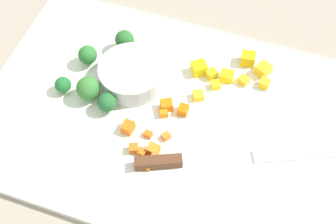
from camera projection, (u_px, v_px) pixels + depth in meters
The scene contains 29 objects.
ground_plane at pixel (168, 120), 0.67m from camera, with size 4.00×4.00×0.00m, color #9E9281.
cutting_board at pixel (168, 118), 0.66m from camera, with size 0.55×0.37×0.01m, color white.
prep_bowl at pixel (131, 74), 0.68m from camera, with size 0.10×0.10×0.03m, color #B5BFC6.
chef_knife at pixel (228, 158), 0.62m from camera, with size 0.34×0.16×0.02m.
carrot_dice_0 at pixel (183, 110), 0.66m from camera, with size 0.02×0.01×0.01m, color orange.
carrot_dice_1 at pixel (166, 136), 0.64m from camera, with size 0.01×0.01×0.01m, color orange.
carrot_dice_2 at pixel (149, 167), 0.61m from camera, with size 0.01×0.01×0.01m, color orange.
carrot_dice_3 at pixel (128, 127), 0.64m from camera, with size 0.02×0.02×0.01m, color orange.
carrot_dice_4 at pixel (142, 152), 0.62m from camera, with size 0.01×0.01×0.01m, color orange.
carrot_dice_5 at pixel (148, 134), 0.64m from camera, with size 0.01×0.01×0.01m, color orange.
carrot_dice_6 at pixel (163, 115), 0.65m from camera, with size 0.01×0.01×0.01m, color orange.
carrot_dice_7 at pixel (166, 105), 0.66m from camera, with size 0.02×0.02×0.01m, color orange.
carrot_dice_8 at pixel (155, 160), 0.61m from camera, with size 0.01×0.01×0.02m, color orange.
carrot_dice_9 at pixel (155, 150), 0.62m from camera, with size 0.01×0.02×0.01m, color orange.
carrot_dice_10 at pixel (134, 149), 0.62m from camera, with size 0.01×0.01×0.01m, color orange.
pepper_dice_0 at pixel (263, 70), 0.69m from camera, with size 0.02×0.02×0.02m, color yellow.
pepper_dice_1 at pixel (212, 74), 0.69m from camera, with size 0.01×0.02×0.01m, color yellow.
pepper_dice_2 at pixel (243, 80), 0.69m from camera, with size 0.01×0.01×0.01m, color yellow.
pepper_dice_3 at pixel (248, 59), 0.70m from camera, with size 0.02×0.02×0.02m, color yellow.
pepper_dice_4 at pixel (227, 76), 0.69m from camera, with size 0.02×0.02×0.01m, color yellow.
pepper_dice_5 at pixel (215, 85), 0.68m from camera, with size 0.01×0.01×0.01m, color yellow.
pepper_dice_6 at pixel (265, 84), 0.68m from camera, with size 0.01×0.01×0.01m, color yellow.
pepper_dice_7 at pixel (199, 68), 0.69m from camera, with size 0.02×0.02×0.02m, color yellow.
pepper_dice_8 at pixel (198, 96), 0.67m from camera, with size 0.02×0.02×0.01m, color yellow.
broccoli_floret_0 at pixel (63, 85), 0.67m from camera, with size 0.02×0.02×0.03m.
broccoli_floret_1 at pixel (88, 55), 0.69m from camera, with size 0.03×0.03×0.04m.
broccoli_floret_2 at pixel (88, 89), 0.66m from camera, with size 0.04×0.04×0.04m.
broccoli_floret_3 at pixel (107, 102), 0.65m from camera, with size 0.03×0.03×0.03m.
broccoli_floret_4 at pixel (125, 40), 0.71m from camera, with size 0.03×0.03×0.04m.
Camera 1 is at (0.11, -0.33, 0.57)m, focal length 48.27 mm.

